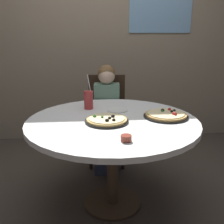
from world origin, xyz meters
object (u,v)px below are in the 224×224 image
Objects in this scene: dining_table at (112,130)px; sauce_bowl at (126,138)px; pizza_veggie at (107,120)px; plate_small at (117,110)px; pizza_cheese at (166,115)px; soda_cup at (89,100)px; diner_child at (107,123)px; chair_wooden at (107,114)px.

dining_table is 0.45m from sauce_bowl.
plate_small is (0.11, 0.30, -0.01)m from pizza_veggie.
soda_cup is (-0.62, 0.29, 0.06)m from pizza_cheese.
diner_child reaches higher than plate_small.
diner_child is 15.46× the size of sauce_bowl.
soda_cup is at bearing 119.09° from dining_table.
dining_table is at bearing -103.86° from plate_small.
pizza_veggie is at bearing -135.36° from dining_table.
diner_child is at bearing 92.92° from sauce_bowl.
soda_cup is at bearing 107.28° from sauce_bowl.
chair_wooden is 0.19m from diner_child.
pizza_veggie is 1.86× the size of plate_small.
plate_small is (-0.37, 0.21, -0.01)m from pizza_cheese.
pizza_cheese is (0.43, -0.83, 0.24)m from chair_wooden.
sauce_bowl is (0.10, -0.38, 0.00)m from pizza_veggie.
diner_child reaches higher than soda_cup.
soda_cup is (-0.19, -0.54, 0.30)m from chair_wooden.
pizza_cheese is (0.48, 0.09, 0.00)m from pizza_veggie.
pizza_cheese is at bearing -62.65° from chair_wooden.
soda_cup is 1.70× the size of plate_small.
pizza_veggie is at bearing -93.29° from diner_child.
diner_child reaches higher than sauce_bowl.
chair_wooden is 1.33m from sauce_bowl.
dining_table is at bearing -90.39° from chair_wooden.
plate_small is at bearing -84.77° from chair_wooden.
chair_wooden is 0.88× the size of diner_child.
diner_child reaches higher than pizza_veggie.
dining_table is 4.37× the size of soda_cup.
chair_wooden is 0.96m from pizza_cheese.
dining_table is 0.42m from soda_cup.
pizza_veggie reaches higher than sauce_bowl.
pizza_cheese is at bearing -29.50° from plate_small.
pizza_veggie is 1.09× the size of soda_cup.
sauce_bowl is 0.68m from plate_small.
soda_cup is (-0.14, 0.38, 0.06)m from pizza_veggie.
pizza_veggie is 0.49m from pizza_cheese.
dining_table is 4.00× the size of pizza_veggie.
soda_cup is (-0.18, -0.36, 0.35)m from diner_child.
diner_child is 0.52m from plate_small.
sauce_bowl is (0.24, -0.76, -0.06)m from soda_cup.
chair_wooden is 0.66m from plate_small.
dining_table is at bearing 44.64° from pizza_veggie.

